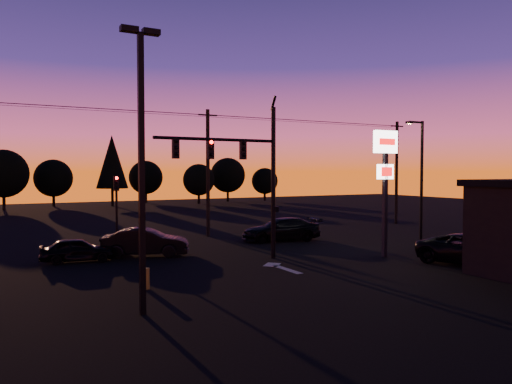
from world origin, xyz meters
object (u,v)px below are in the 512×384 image
bollard (146,279)px  car_mid (145,242)px  car_left (77,250)px  suv_parked (476,250)px  streetlight (421,174)px  car_right (281,229)px  secondary_signal (117,201)px  traffic_signal_mast (247,165)px  parking_lot_light (141,151)px  pylon_sign (385,166)px

bollard → car_mid: 7.80m
car_left → suv_parked: 19.90m
streetlight → car_right: size_ratio=1.53×
secondary_signal → car_left: (-2.83, -3.63, -2.24)m
car_left → car_right: car_right is taller
streetlight → suv_parked: streetlight is taller
traffic_signal_mast → car_right: 8.83m
secondary_signal → suv_parked: bearing=-45.0°
parking_lot_light → suv_parked: parking_lot_light is taller
pylon_sign → car_mid: (-11.30, 6.38, -4.15)m
car_left → car_mid: bearing=-81.7°
traffic_signal_mast → car_mid: 7.08m
streetlight → car_mid: streetlight is taller
car_mid → pylon_sign: bearing=-95.9°
parking_lot_light → bollard: 6.01m
bollard → car_mid: bearing=74.2°
pylon_sign → streetlight: size_ratio=0.85×
pylon_sign → car_right: pylon_sign is taller
car_right → secondary_signal: bearing=-88.7°
suv_parked → bollard: bearing=154.5°
car_left → bollard: bearing=-161.4°
pylon_sign → traffic_signal_mast: bearing=160.6°
pylon_sign → bollard: size_ratio=8.27×
bollard → car_mid: size_ratio=0.18×
pylon_sign → car_left: (-14.83, 6.36, -4.29)m
suv_parked → car_right: bearing=92.5°
car_left → secondary_signal: bearing=-29.9°
traffic_signal_mast → car_left: (-7.73, 3.86, -4.32)m
traffic_signal_mast → parking_lot_light: (-7.40, -6.99, 0.33)m
bollard → car_right: size_ratio=0.16×
parking_lot_light → car_mid: size_ratio=1.96×
streetlight → bollard: size_ratio=9.73×
bollard → car_right: (11.78, 9.16, 0.35)m
traffic_signal_mast → car_right: bearing=45.4°
traffic_signal_mast → streetlight: traffic_signal_mast is taller
traffic_signal_mast → suv_parked: traffic_signal_mast is taller
parking_lot_light → car_right: parking_lot_light is taller
bollard → car_right: bearing=37.9°
bollard → car_mid: car_mid is taller
car_left → car_right: 13.29m
car_left → car_mid: size_ratio=0.78×
car_mid → suv_parked: suv_parked is taller
parking_lot_light → car_left: (-0.33, 10.85, -4.65)m
secondary_signal → car_mid: bearing=-79.0°
pylon_sign → car_right: 9.19m
car_right → car_mid: bearing=-68.2°
parking_lot_light → streetlight: bearing=21.7°
secondary_signal → car_mid: 4.23m
car_mid → suv_parked: bearing=-104.5°
car_left → suv_parked: suv_parked is taller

